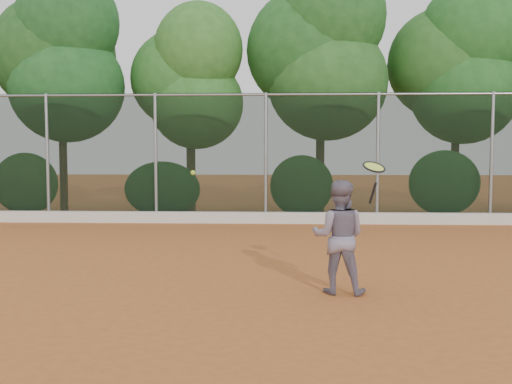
{
  "coord_description": "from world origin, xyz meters",
  "views": [
    {
      "loc": [
        0.41,
        -8.4,
        1.91
      ],
      "look_at": [
        0.0,
        1.0,
        1.25
      ],
      "focal_mm": 40.0,
      "sensor_mm": 36.0,
      "label": 1
    }
  ],
  "objects": [
    {
      "name": "ground",
      "position": [
        0.0,
        0.0,
        0.0
      ],
      "size": [
        80.0,
        80.0,
        0.0
      ],
      "primitive_type": "plane",
      "color": "#B05E29",
      "rests_on": "ground"
    },
    {
      "name": "concrete_curb",
      "position": [
        0.0,
        6.82,
        0.15
      ],
      "size": [
        24.0,
        0.2,
        0.3
      ],
      "primitive_type": "cube",
      "color": "silver",
      "rests_on": "ground"
    },
    {
      "name": "tennis_player",
      "position": [
        1.2,
        -0.73,
        0.77
      ],
      "size": [
        0.84,
        0.71,
        1.53
      ],
      "primitive_type": "imported",
      "rotation": [
        0.0,
        0.0,
        2.96
      ],
      "color": "slate",
      "rests_on": "ground"
    },
    {
      "name": "chainlink_fence",
      "position": [
        -0.0,
        7.0,
        1.86
      ],
      "size": [
        24.09,
        0.09,
        3.5
      ],
      "color": "black",
      "rests_on": "ground"
    },
    {
      "name": "foliage_backdrop",
      "position": [
        -0.55,
        8.98,
        4.4
      ],
      "size": [
        23.7,
        3.63,
        7.55
      ],
      "color": "#3F2B18",
      "rests_on": "ground"
    },
    {
      "name": "tennis_racket",
      "position": [
        1.65,
        -0.78,
        1.67
      ],
      "size": [
        0.4,
        0.39,
        0.58
      ],
      "color": "black",
      "rests_on": "ground"
    },
    {
      "name": "tennis_ball_in_flight",
      "position": [
        -0.77,
        -0.8,
        1.63
      ],
      "size": [
        0.06,
        0.06,
        0.06
      ],
      "color": "#AFD530",
      "rests_on": "ground"
    }
  ]
}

